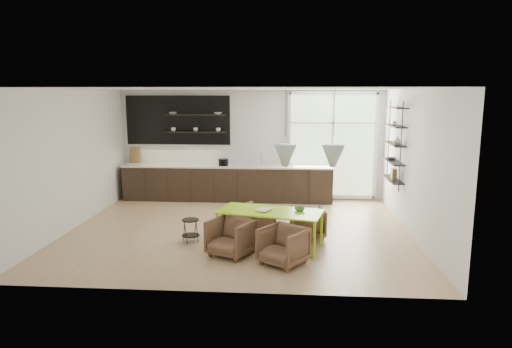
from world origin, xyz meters
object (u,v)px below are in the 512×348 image
(armchair_front_right, at_px, (283,246))
(dining_table, at_px, (270,213))
(armchair_back_right, at_px, (308,222))
(wire_stool, at_px, (191,227))
(armchair_back_left, at_px, (255,219))
(armchair_front_left, at_px, (231,237))

(armchair_front_right, bearing_deg, dining_table, 141.31)
(armchair_back_right, xyz_separation_m, armchair_front_right, (-0.47, -1.51, 0.02))
(dining_table, relative_size, wire_stool, 4.59)
(armchair_back_left, xyz_separation_m, wire_stool, (-1.20, -0.60, -0.02))
(armchair_back_right, height_order, armchair_front_left, armchair_front_left)
(wire_stool, bearing_deg, armchair_back_left, 26.66)
(armchair_back_left, height_order, armchair_front_left, armchair_front_left)
(armchair_back_right, relative_size, wire_stool, 1.48)
(armchair_back_right, relative_size, armchair_front_left, 0.90)
(armchair_back_left, xyz_separation_m, armchair_back_right, (1.06, -0.13, -0.00))
(armchair_front_right, bearing_deg, armchair_back_right, 107.73)
(dining_table, relative_size, armchair_front_left, 2.81)
(armchair_back_left, relative_size, armchair_back_right, 1.01)
(armchair_back_right, distance_m, wire_stool, 2.30)
(armchair_front_right, height_order, wire_stool, armchair_front_right)
(armchair_front_right, bearing_deg, armchair_front_left, -166.79)
(armchair_back_right, bearing_deg, armchair_front_left, 31.67)
(armchair_front_right, bearing_deg, wire_stool, -175.27)
(armchair_front_left, height_order, wire_stool, armchair_front_left)
(dining_table, height_order, armchair_front_left, dining_table)
(dining_table, distance_m, armchair_front_right, 0.96)
(wire_stool, bearing_deg, armchair_back_right, 11.76)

